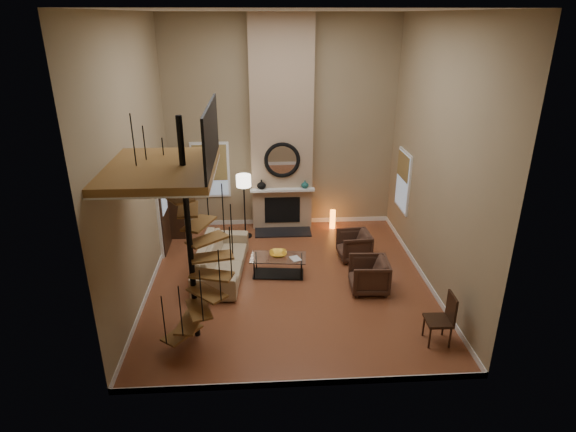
{
  "coord_description": "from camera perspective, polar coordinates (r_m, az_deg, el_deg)",
  "views": [
    {
      "loc": [
        -0.6,
        -9.19,
        5.43
      ],
      "look_at": [
        0.0,
        0.4,
        1.4
      ],
      "focal_mm": 30.04,
      "sensor_mm": 36.0,
      "label": 1
    }
  ],
  "objects": [
    {
      "name": "side_chair",
      "position": [
        9.06,
        17.94,
        -11.26
      ],
      "size": [
        0.46,
        0.45,
        0.96
      ],
      "color": "black",
      "rests_on": "ground"
    },
    {
      "name": "loft",
      "position": [
        7.85,
        -14.12,
        5.82
      ],
      "size": [
        1.7,
        2.2,
        1.09
      ],
      "color": "brown",
      "rests_on": "left_wall"
    },
    {
      "name": "ground",
      "position": [
        10.69,
        0.13,
        -7.79
      ],
      "size": [
        6.0,
        6.5,
        0.01
      ],
      "primitive_type": "cube",
      "color": "#9F5733",
      "rests_on": "ground"
    },
    {
      "name": "book",
      "position": [
        10.62,
        0.77,
        -5.12
      ],
      "size": [
        0.29,
        0.33,
        0.03
      ],
      "primitive_type": "imported",
      "rotation": [
        0.0,
        0.0,
        0.37
      ],
      "color": "gray",
      "rests_on": "coffee_table"
    },
    {
      "name": "baseboard_front",
      "position": [
        8.04,
        1.71,
        -19.17
      ],
      "size": [
        6.0,
        0.02,
        0.12
      ],
      "primitive_type": "cube",
      "color": "white",
      "rests_on": "ground"
    },
    {
      "name": "sofa",
      "position": [
        10.92,
        -7.93,
        -4.96
      ],
      "size": [
        1.17,
        2.51,
        0.71
      ],
      "primitive_type": "imported",
      "rotation": [
        0.0,
        0.0,
        1.48
      ],
      "color": "tan",
      "rests_on": "ground"
    },
    {
      "name": "bowl",
      "position": [
        10.77,
        -1.17,
        -4.52
      ],
      "size": [
        0.39,
        0.39,
        0.1
      ],
      "primitive_type": "imported",
      "color": "gold",
      "rests_on": "coffee_table"
    },
    {
      "name": "mirror_disc",
      "position": [
        12.55,
        -0.7,
        6.64
      ],
      "size": [
        0.8,
        0.01,
        0.8
      ],
      "primitive_type": "cylinder",
      "rotation": [
        1.57,
        0.0,
        0.0
      ],
      "color": "white",
      "rests_on": "chimney_breast"
    },
    {
      "name": "back_wall",
      "position": [
        12.74,
        -0.81,
        10.6
      ],
      "size": [
        6.0,
        0.02,
        5.5
      ],
      "primitive_type": "cube",
      "color": "#988462",
      "rests_on": "ground"
    },
    {
      "name": "entry_door",
      "position": [
        12.07,
        -14.57,
        0.69
      ],
      "size": [
        0.1,
        1.05,
        2.16
      ],
      "color": "white",
      "rests_on": "ground"
    },
    {
      "name": "right_wall",
      "position": [
        10.23,
        17.28,
        6.53
      ],
      "size": [
        0.02,
        6.5,
        5.5
      ],
      "primitive_type": "cube",
      "color": "#988462",
      "rests_on": "ground"
    },
    {
      "name": "left_wall",
      "position": [
        9.87,
        -17.6,
        5.92
      ],
      "size": [
        0.02,
        6.5,
        5.5
      ],
      "primitive_type": "cube",
      "color": "#988462",
      "rests_on": "ground"
    },
    {
      "name": "baseboard_right",
      "position": [
        11.23,
        15.65,
        -6.74
      ],
      "size": [
        0.02,
        6.5,
        0.12
      ],
      "primitive_type": "cube",
      "color": "white",
      "rests_on": "ground"
    },
    {
      "name": "accent_lamp",
      "position": [
        13.23,
        5.3,
        -0.41
      ],
      "size": [
        0.15,
        0.15,
        0.54
      ],
      "primitive_type": "cylinder",
      "color": "orange",
      "rests_on": "ground"
    },
    {
      "name": "floor_lamp",
      "position": [
        12.29,
        -5.26,
        3.58
      ],
      "size": [
        0.38,
        0.38,
        1.7
      ],
      "color": "black",
      "rests_on": "ground"
    },
    {
      "name": "baseboard_back",
      "position": [
        13.56,
        -0.74,
        -0.6
      ],
      "size": [
        6.0,
        0.02,
        0.12
      ],
      "primitive_type": "cube",
      "color": "white",
      "rests_on": "ground"
    },
    {
      "name": "armchair_far",
      "position": [
        10.38,
        9.94,
        -6.9
      ],
      "size": [
        0.84,
        0.81,
        0.72
      ],
      "primitive_type": "imported",
      "rotation": [
        0.0,
        0.0,
        -1.62
      ],
      "color": "#442A1F",
      "rests_on": "ground"
    },
    {
      "name": "mirror_frame",
      "position": [
        12.54,
        -0.7,
        6.63
      ],
      "size": [
        0.94,
        0.1,
        0.94
      ],
      "primitive_type": "torus",
      "rotation": [
        1.57,
        0.0,
        0.0
      ],
      "color": "black",
      "rests_on": "chimney_breast"
    },
    {
      "name": "chimney_breast",
      "position": [
        12.56,
        -0.77,
        10.42
      ],
      "size": [
        1.6,
        0.38,
        5.5
      ],
      "primitive_type": "cube",
      "color": "tan",
      "rests_on": "ground"
    },
    {
      "name": "armchair_near",
      "position": [
        11.61,
        8.14,
        -3.44
      ],
      "size": [
        0.79,
        0.77,
        0.67
      ],
      "primitive_type": "imported",
      "rotation": [
        0.0,
        0.0,
        -1.49
      ],
      "color": "#442A1F",
      "rests_on": "ground"
    },
    {
      "name": "mantel",
      "position": [
        12.73,
        -0.67,
        3.09
      ],
      "size": [
        1.7,
        0.18,
        0.06
      ],
      "primitive_type": "cube",
      "color": "white",
      "rests_on": "chimney_breast"
    },
    {
      "name": "ceiling",
      "position": [
        9.21,
        0.17,
        23.16
      ],
      "size": [
        6.0,
        6.5,
        0.01
      ],
      "primitive_type": "cube",
      "color": "silver",
      "rests_on": "back_wall"
    },
    {
      "name": "window_back",
      "position": [
        13.05,
        -9.18,
        5.49
      ],
      "size": [
        1.02,
        0.06,
        1.52
      ],
      "color": "white",
      "rests_on": "back_wall"
    },
    {
      "name": "window_right",
      "position": [
        12.35,
        13.47,
        4.17
      ],
      "size": [
        0.06,
        1.02,
        1.52
      ],
      "color": "white",
      "rests_on": "right_wall"
    },
    {
      "name": "firebox",
      "position": [
        13.02,
        -0.67,
        0.72
      ],
      "size": [
        0.95,
        0.02,
        0.72
      ],
      "primitive_type": "cube",
      "color": "black",
      "rests_on": "chimney_breast"
    },
    {
      "name": "front_wall",
      "position": [
        6.55,
        1.98,
        -1.42
      ],
      "size": [
        6.0,
        0.02,
        5.5
      ],
      "primitive_type": "cube",
      "color": "#988462",
      "rests_on": "ground"
    },
    {
      "name": "spiral_stair",
      "position": [
        8.34,
        -11.39,
        -3.68
      ],
      "size": [
        1.47,
        1.47,
        4.06
      ],
      "color": "black",
      "rests_on": "ground"
    },
    {
      "name": "coffee_table",
      "position": [
        10.82,
        -1.15,
        -5.64
      ],
      "size": [
        1.28,
        0.74,
        0.46
      ],
      "color": "silver",
      "rests_on": "ground"
    },
    {
      "name": "vase_left",
      "position": [
        12.7,
        -3.16,
        3.75
      ],
      "size": [
        0.24,
        0.24,
        0.25
      ],
      "primitive_type": "imported",
      "color": "black",
      "rests_on": "mantel"
    },
    {
      "name": "hutch",
      "position": [
        12.97,
        -12.98,
        1.94
      ],
      "size": [
        0.41,
        0.88,
        1.97
      ],
      "primitive_type": "cube",
      "color": "black",
      "rests_on": "ground"
    },
    {
      "name": "hearth",
      "position": [
        12.96,
        -0.6,
        -1.93
      ],
      "size": [
        1.5,
        0.6,
        0.04
      ],
      "primitive_type": "cube",
      "color": "black",
      "rests_on": "ground"
    },
    {
      "name": "vase_right",
      "position": [
        12.76,
        2.02,
        3.78
      ],
      "size": [
        0.2,
        0.2,
        0.21
      ],
      "primitive_type": "imported",
      "color": "#17514F",
      "rests_on": "mantel"
    },
    {
      "name": "baseboard_left",
      "position": [
        10.91,
        -15.89,
        -7.7
      ],
      "size": [
        0.02,
        6.5,
        0.12
      ],
      "primitive_type": "cube",
      "color": "white",
      "rests_on": "ground"
    }
  ]
}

